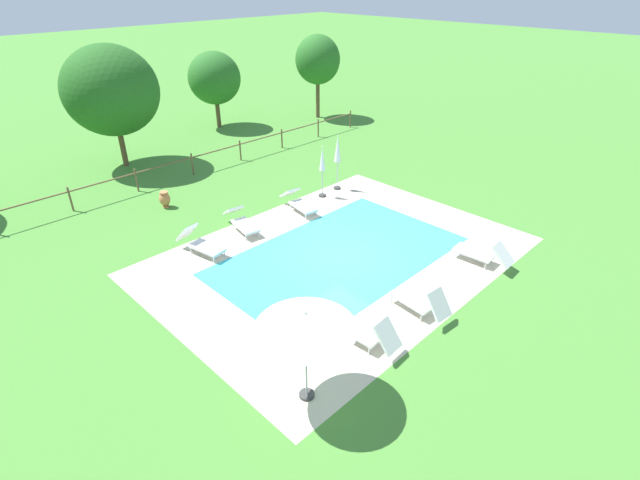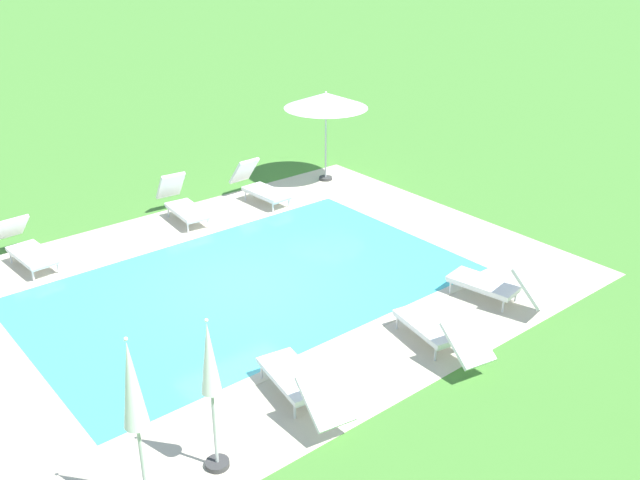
# 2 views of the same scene
# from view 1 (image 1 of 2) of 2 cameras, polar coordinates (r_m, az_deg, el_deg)

# --- Properties ---
(ground_plane) EXTENTS (160.00, 160.00, 0.00)m
(ground_plane) POSITION_cam_1_polar(r_m,az_deg,el_deg) (16.44, 2.29, -1.91)
(ground_plane) COLOR #478433
(pool_deck_paving) EXTENTS (12.30, 8.98, 0.01)m
(pool_deck_paving) POSITION_cam_1_polar(r_m,az_deg,el_deg) (16.43, 2.29, -1.89)
(pool_deck_paving) COLOR beige
(pool_deck_paving) RESTS_ON ground
(swimming_pool_water) EXTENTS (8.43, 5.11, 0.01)m
(swimming_pool_water) POSITION_cam_1_polar(r_m,az_deg,el_deg) (16.43, 2.29, -1.89)
(swimming_pool_water) COLOR #42CCD6
(swimming_pool_water) RESTS_ON ground
(pool_coping_rim) EXTENTS (8.91, 5.59, 0.01)m
(pool_coping_rim) POSITION_cam_1_polar(r_m,az_deg,el_deg) (16.43, 2.29, -1.88)
(pool_coping_rim) COLOR beige
(pool_coping_rim) RESTS_ON ground
(sun_lounger_north_near_steps) EXTENTS (0.98, 2.10, 0.80)m
(sun_lounger_north_near_steps) POSITION_cam_1_polar(r_m,az_deg,el_deg) (18.14, -9.33, 2.22)
(sun_lounger_north_near_steps) COLOR white
(sun_lounger_north_near_steps) RESTS_ON ground
(sun_lounger_north_mid) EXTENTS (0.70, 1.87, 1.00)m
(sun_lounger_north_mid) POSITION_cam_1_polar(r_m,az_deg,el_deg) (12.62, 5.55, -10.93)
(sun_lounger_north_mid) COLOR white
(sun_lounger_north_mid) RESTS_ON ground
(sun_lounger_north_far) EXTENTS (0.93, 2.08, 0.82)m
(sun_lounger_north_far) POSITION_cam_1_polar(r_m,az_deg,el_deg) (19.42, -2.50, 4.50)
(sun_lounger_north_far) COLOR white
(sun_lounger_north_far) RESTS_ON ground
(sun_lounger_north_end) EXTENTS (0.73, 1.97, 0.92)m
(sun_lounger_north_end) POSITION_cam_1_polar(r_m,az_deg,el_deg) (16.71, 18.77, -1.53)
(sun_lounger_north_end) COLOR white
(sun_lounger_north_end) RESTS_ON ground
(sun_lounger_south_near_corner) EXTENTS (0.76, 1.87, 1.02)m
(sun_lounger_south_near_corner) POSITION_cam_1_polar(r_m,az_deg,el_deg) (13.89, 11.82, -7.18)
(sun_lounger_south_near_corner) COLOR white
(sun_lounger_south_near_corner) RESTS_ON ground
(sun_lounger_south_far) EXTENTS (0.93, 1.98, 0.95)m
(sun_lounger_south_far) POSITION_cam_1_polar(r_m,az_deg,el_deg) (16.90, -14.01, -0.37)
(sun_lounger_south_far) COLOR white
(sun_lounger_south_far) RESTS_ON ground
(patio_umbrella_open_foreground) EXTENTS (2.22, 2.22, 2.44)m
(patio_umbrella_open_foreground) POSITION_cam_1_polar(r_m,az_deg,el_deg) (10.07, -1.75, -9.66)
(patio_umbrella_open_foreground) COLOR #383838
(patio_umbrella_open_foreground) RESTS_ON ground
(patio_umbrella_closed_row_west) EXTENTS (0.32, 0.32, 2.26)m
(patio_umbrella_closed_row_west) POSITION_cam_1_polar(r_m,az_deg,el_deg) (20.29, 0.28, 9.12)
(patio_umbrella_closed_row_west) COLOR #383838
(patio_umbrella_closed_row_west) RESTS_ON ground
(patio_umbrella_closed_row_mid_west) EXTENTS (0.32, 0.32, 2.48)m
(patio_umbrella_closed_row_mid_west) POSITION_cam_1_polar(r_m,az_deg,el_deg) (21.01, 2.12, 10.41)
(patio_umbrella_closed_row_mid_west) COLOR #383838
(patio_umbrella_closed_row_mid_west) RESTS_ON ground
(terracotta_urn_near_fence) EXTENTS (0.44, 0.44, 0.68)m
(terracotta_urn_near_fence) POSITION_cam_1_polar(r_m,az_deg,el_deg) (20.71, -18.03, 4.68)
(terracotta_urn_near_fence) COLOR #C67547
(terracotta_urn_near_fence) RESTS_ON ground
(perimeter_fence) EXTENTS (22.68, 0.08, 1.05)m
(perimeter_fence) POSITION_cam_1_polar(r_m,az_deg,el_deg) (23.75, -15.03, 9.09)
(perimeter_fence) COLOR brown
(perimeter_fence) RESTS_ON ground
(tree_far_west) EXTENTS (4.38, 4.38, 5.76)m
(tree_far_west) POSITION_cam_1_polar(r_m,az_deg,el_deg) (25.28, -23.67, 16.00)
(tree_far_west) COLOR brown
(tree_far_west) RESTS_ON ground
(tree_west_mid) EXTENTS (2.84, 2.84, 5.17)m
(tree_west_mid) POSITION_cam_1_polar(r_m,az_deg,el_deg) (32.34, -0.28, 20.69)
(tree_west_mid) COLOR brown
(tree_west_mid) RESTS_ON ground
(tree_centre) EXTENTS (3.12, 3.12, 4.49)m
(tree_centre) POSITION_cam_1_polar(r_m,az_deg,el_deg) (30.86, -12.49, 18.33)
(tree_centre) COLOR brown
(tree_centre) RESTS_ON ground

